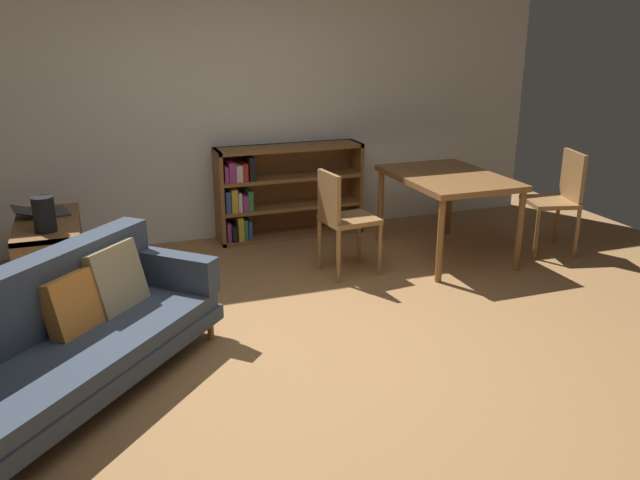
{
  "coord_description": "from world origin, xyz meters",
  "views": [
    {
      "loc": [
        -1.24,
        -3.53,
        2.03
      ],
      "look_at": [
        0.28,
        0.64,
        0.56
      ],
      "focal_mm": 36.63,
      "sensor_mm": 36.0,
      "label": 1
    }
  ],
  "objects_px": {
    "desk_speaker": "(44,214)",
    "dining_chair_near": "(342,216)",
    "dining_chair_far": "(559,195)",
    "fabric_couch": "(56,338)",
    "open_laptop": "(44,212)",
    "bookshelf": "(278,192)",
    "media_console": "(52,256)",
    "dining_table": "(448,183)"
  },
  "relations": [
    {
      "from": "dining_chair_near",
      "to": "media_console",
      "type": "bearing_deg",
      "value": 169.31
    },
    {
      "from": "media_console",
      "to": "open_laptop",
      "type": "height_order",
      "value": "open_laptop"
    },
    {
      "from": "media_console",
      "to": "open_laptop",
      "type": "distance_m",
      "value": 0.37
    },
    {
      "from": "bookshelf",
      "to": "fabric_couch",
      "type": "bearing_deg",
      "value": -129.59
    },
    {
      "from": "media_console",
      "to": "dining_chair_far",
      "type": "relative_size",
      "value": 1.07
    },
    {
      "from": "fabric_couch",
      "to": "open_laptop",
      "type": "distance_m",
      "value": 1.9
    },
    {
      "from": "media_console",
      "to": "desk_speaker",
      "type": "distance_m",
      "value": 0.51
    },
    {
      "from": "fabric_couch",
      "to": "dining_table",
      "type": "bearing_deg",
      "value": 22.58
    },
    {
      "from": "dining_table",
      "to": "desk_speaker",
      "type": "bearing_deg",
      "value": 179.66
    },
    {
      "from": "open_laptop",
      "to": "dining_chair_far",
      "type": "xyz_separation_m",
      "value": [
        4.4,
        -0.77,
        -0.07
      ]
    },
    {
      "from": "desk_speaker",
      "to": "dining_table",
      "type": "relative_size",
      "value": 0.21
    },
    {
      "from": "open_laptop",
      "to": "dining_table",
      "type": "height_order",
      "value": "dining_table"
    },
    {
      "from": "fabric_couch",
      "to": "bookshelf",
      "type": "height_order",
      "value": "bookshelf"
    },
    {
      "from": "open_laptop",
      "to": "desk_speaker",
      "type": "relative_size",
      "value": 1.74
    },
    {
      "from": "dining_table",
      "to": "dining_chair_near",
      "type": "bearing_deg",
      "value": -173.53
    },
    {
      "from": "open_laptop",
      "to": "dining_chair_near",
      "type": "height_order",
      "value": "dining_chair_near"
    },
    {
      "from": "open_laptop",
      "to": "desk_speaker",
      "type": "bearing_deg",
      "value": -86.23
    },
    {
      "from": "dining_chair_near",
      "to": "dining_chair_far",
      "type": "bearing_deg",
      "value": -3.76
    },
    {
      "from": "media_console",
      "to": "dining_chair_near",
      "type": "relative_size",
      "value": 1.12
    },
    {
      "from": "desk_speaker",
      "to": "dining_chair_far",
      "type": "xyz_separation_m",
      "value": [
        4.37,
        -0.28,
        -0.18
      ]
    },
    {
      "from": "fabric_couch",
      "to": "media_console",
      "type": "bearing_deg",
      "value": 92.47
    },
    {
      "from": "desk_speaker",
      "to": "dining_chair_near",
      "type": "height_order",
      "value": "dining_chair_near"
    },
    {
      "from": "dining_table",
      "to": "bookshelf",
      "type": "xyz_separation_m",
      "value": [
        -1.26,
        1.08,
        -0.22
      ]
    },
    {
      "from": "dining_chair_far",
      "to": "fabric_couch",
      "type": "bearing_deg",
      "value": -165.55
    },
    {
      "from": "fabric_couch",
      "to": "bookshelf",
      "type": "distance_m",
      "value": 3.18
    },
    {
      "from": "dining_table",
      "to": "bookshelf",
      "type": "distance_m",
      "value": 1.68
    },
    {
      "from": "open_laptop",
      "to": "desk_speaker",
      "type": "xyz_separation_m",
      "value": [
        0.03,
        -0.49,
        0.11
      ]
    },
    {
      "from": "fabric_couch",
      "to": "desk_speaker",
      "type": "height_order",
      "value": "desk_speaker"
    },
    {
      "from": "dining_table",
      "to": "dining_chair_near",
      "type": "height_order",
      "value": "dining_chair_near"
    },
    {
      "from": "desk_speaker",
      "to": "dining_chair_near",
      "type": "bearing_deg",
      "value": -3.51
    },
    {
      "from": "desk_speaker",
      "to": "bookshelf",
      "type": "distance_m",
      "value": 2.36
    },
    {
      "from": "open_laptop",
      "to": "bookshelf",
      "type": "relative_size",
      "value": 0.32
    },
    {
      "from": "fabric_couch",
      "to": "bookshelf",
      "type": "relative_size",
      "value": 1.4
    },
    {
      "from": "fabric_couch",
      "to": "media_console",
      "type": "distance_m",
      "value": 1.68
    },
    {
      "from": "dining_table",
      "to": "bookshelf",
      "type": "bearing_deg",
      "value": 139.44
    },
    {
      "from": "fabric_couch",
      "to": "dining_chair_far",
      "type": "xyz_separation_m",
      "value": [
        4.3,
        1.11,
        0.17
      ]
    },
    {
      "from": "open_laptop",
      "to": "bookshelf",
      "type": "bearing_deg",
      "value": 14.97
    },
    {
      "from": "media_console",
      "to": "dining_chair_far",
      "type": "height_order",
      "value": "dining_chair_far"
    },
    {
      "from": "desk_speaker",
      "to": "bookshelf",
      "type": "bearing_deg",
      "value": 26.92
    },
    {
      "from": "desk_speaker",
      "to": "open_laptop",
      "type": "bearing_deg",
      "value": 93.77
    },
    {
      "from": "media_console",
      "to": "desk_speaker",
      "type": "xyz_separation_m",
      "value": [
        0.01,
        -0.29,
        0.42
      ]
    },
    {
      "from": "dining_chair_far",
      "to": "media_console",
      "type": "bearing_deg",
      "value": 172.58
    }
  ]
}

